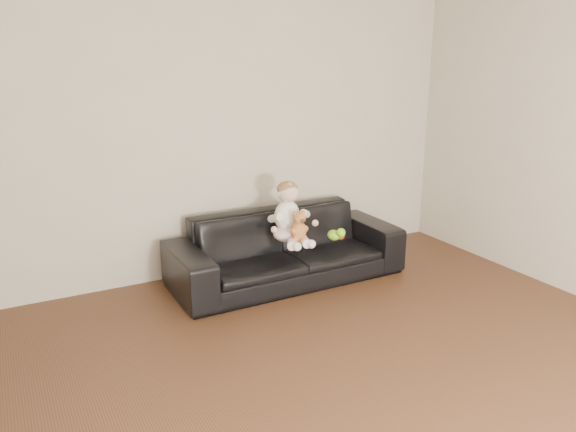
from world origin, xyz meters
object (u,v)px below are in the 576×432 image
toy_rattle (340,235)px  sofa (286,247)px  toy_green (334,235)px  baby (289,216)px  toy_blue_disc (332,235)px  teddy_bear (299,226)px

toy_rattle → sofa: bearing=144.6°
sofa → toy_green: sofa is taller
sofa → toy_rattle: size_ratio=26.59×
sofa → baby: (-0.04, -0.11, 0.32)m
toy_blue_disc → toy_rattle: bearing=-87.0°
toy_green → toy_blue_disc: toy_green is taller
toy_blue_disc → sofa: bearing=157.7°
teddy_bear → toy_green: teddy_bear is taller
baby → toy_green: (0.36, -0.14, -0.18)m
toy_rattle → teddy_bear: bearing=179.9°
toy_green → toy_rattle: toy_green is taller
toy_green → sofa: bearing=141.6°
toy_green → toy_blue_disc: size_ratio=1.40×
sofa → toy_rattle: 0.48m
teddy_bear → toy_rattle: teddy_bear is taller
baby → teddy_bear: bearing=-66.7°
toy_green → toy_rattle: bearing=-13.1°
baby → sofa: bearing=91.8°
toy_rattle → baby: bearing=159.2°
toy_rattle → toy_green: bearing=166.9°
toy_blue_disc → teddy_bear: bearing=-163.8°
baby → toy_blue_disc: (0.41, -0.04, -0.22)m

